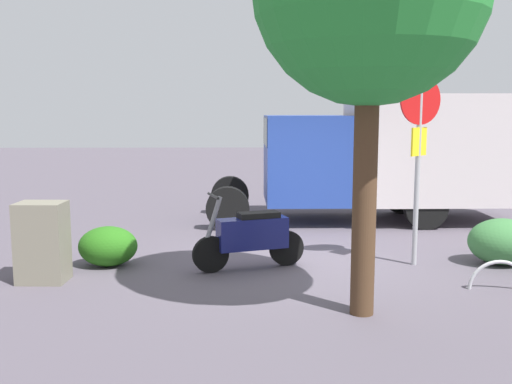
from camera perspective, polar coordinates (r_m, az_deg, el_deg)
The scene contains 8 objects.
ground_plane at distance 9.58m, azimuth 3.79°, elevation -6.81°, with size 60.00×60.00×0.00m, color #524A55.
box_truck_near at distance 13.16m, azimuth 12.97°, elevation 3.94°, with size 6.80×2.22×2.80m.
motorcycle at distance 9.00m, azimuth -0.44°, elevation -4.36°, with size 1.75×0.78×1.20m.
stop_sign at distance 9.37m, azimuth 15.78°, elevation 4.93°, with size 0.71×0.33×2.99m.
utility_cabinet at distance 8.86m, azimuth -20.34°, elevation -4.67°, with size 0.67×0.51×1.16m, color slate.
bike_rack_hoop at distance 8.74m, azimuth 22.87°, elevation -8.89°, with size 0.85×0.85×0.05m, color #B7B7BC.
shrub_mid_verge at distance 10.09m, azimuth 23.14°, elevation -4.52°, with size 1.09×0.89×0.74m, color #39733C.
shrub_by_tree at distance 9.50m, azimuth -14.40°, elevation -5.21°, with size 0.93×0.76×0.63m, color #266517.
Camera 1 is at (0.85, 9.22, 2.44)m, focal length 40.52 mm.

